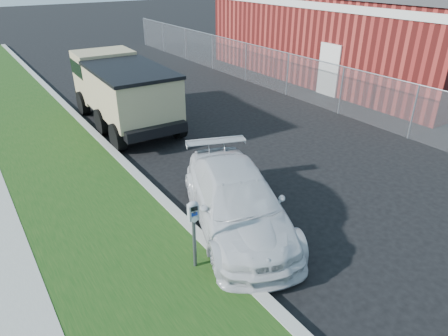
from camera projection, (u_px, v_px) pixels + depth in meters
ground at (296, 206)px, 9.55m from camera, size 120.00×120.00×0.00m
streetside at (30, 242)px, 8.21m from camera, size 6.12×50.00×0.15m
chainlink_fence at (288, 66)px, 17.14m from camera, size 0.06×30.06×30.00m
brick_building at (363, 31)px, 20.48m from camera, size 9.20×14.20×4.17m
parking_meter at (194, 220)px, 7.01m from camera, size 0.21×0.16×1.40m
white_wagon at (236, 200)px, 8.59m from camera, size 3.20×4.76×1.28m
dump_truck at (121, 88)px, 14.05m from camera, size 2.51×5.88×2.27m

